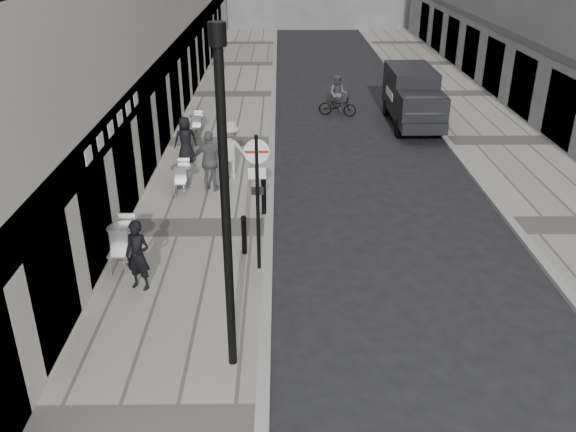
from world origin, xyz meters
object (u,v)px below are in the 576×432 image
walking_man (138,256)px  cyclist (338,100)px  lamppost (225,195)px  sign_post (257,186)px  panel_van (413,95)px

walking_man → cyclist: bearing=88.4°
lamppost → cyclist: size_ratio=3.44×
lamppost → cyclist: lamppost is taller
sign_post → cyclist: 14.40m
walking_man → sign_post: 3.17m
walking_man → cyclist: size_ratio=0.92×
walking_man → lamppost: size_ratio=0.27×
panel_van → cyclist: (-3.05, 1.47, -0.60)m
sign_post → cyclist: size_ratio=1.86×
panel_van → lamppost: bearing=-112.1°
cyclist → panel_van: bearing=-10.9°
walking_man → lamppost: bearing=-29.7°
sign_post → cyclist: bearing=75.4°
walking_man → panel_van: bearing=76.2°
cyclist → walking_man: bearing=-96.8°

